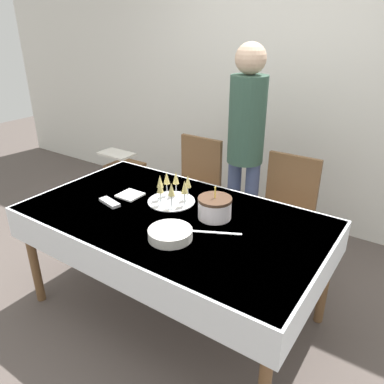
# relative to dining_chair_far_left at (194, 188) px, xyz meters

# --- Properties ---
(ground_plane) EXTENTS (12.00, 12.00, 0.00)m
(ground_plane) POSITION_rel_dining_chair_far_left_xyz_m (0.42, -0.86, -0.51)
(ground_plane) COLOR #564C47
(wall_back) EXTENTS (8.00, 0.05, 2.70)m
(wall_back) POSITION_rel_dining_chair_far_left_xyz_m (0.42, 0.89, 0.84)
(wall_back) COLOR silver
(wall_back) RESTS_ON ground_plane
(dining_table) EXTENTS (1.88, 1.08, 0.75)m
(dining_table) POSITION_rel_dining_chair_far_left_xyz_m (0.42, -0.86, 0.14)
(dining_table) COLOR white
(dining_table) RESTS_ON ground_plane
(dining_chair_far_left) EXTENTS (0.42, 0.42, 0.94)m
(dining_chair_far_left) POSITION_rel_dining_chair_far_left_xyz_m (0.00, 0.00, 0.00)
(dining_chair_far_left) COLOR brown
(dining_chair_far_left) RESTS_ON ground_plane
(dining_chair_far_right) EXTENTS (0.43, 0.43, 0.94)m
(dining_chair_far_right) POSITION_rel_dining_chair_far_left_xyz_m (0.83, -0.00, 0.00)
(dining_chair_far_right) COLOR brown
(dining_chair_far_right) RESTS_ON ground_plane
(birthday_cake) EXTENTS (0.21, 0.21, 0.21)m
(birthday_cake) POSITION_rel_dining_chair_far_left_xyz_m (0.65, -0.74, 0.31)
(birthday_cake) COLOR white
(birthday_cake) RESTS_ON dining_table
(champagne_tray) EXTENTS (0.31, 0.31, 0.18)m
(champagne_tray) POSITION_rel_dining_chair_far_left_xyz_m (0.31, -0.72, 0.33)
(champagne_tray) COLOR silver
(champagne_tray) RESTS_ON dining_table
(plate_stack_main) EXTENTS (0.25, 0.25, 0.06)m
(plate_stack_main) POSITION_rel_dining_chair_far_left_xyz_m (0.58, -1.09, 0.27)
(plate_stack_main) COLOR silver
(plate_stack_main) RESTS_ON dining_table
(cake_knife) EXTENTS (0.28, 0.15, 0.00)m
(cake_knife) POSITION_rel_dining_chair_far_left_xyz_m (0.75, -0.90, 0.24)
(cake_knife) COLOR silver
(cake_knife) RESTS_ON dining_table
(fork_pile) EXTENTS (0.18, 0.10, 0.02)m
(fork_pile) POSITION_rel_dining_chair_far_left_xyz_m (-0.01, -0.97, 0.25)
(fork_pile) COLOR silver
(fork_pile) RESTS_ON dining_table
(napkin_pile) EXTENTS (0.15, 0.15, 0.01)m
(napkin_pile) POSITION_rel_dining_chair_far_left_xyz_m (0.02, -0.81, 0.25)
(napkin_pile) COLOR white
(napkin_pile) RESTS_ON dining_table
(person_standing) EXTENTS (0.28, 0.28, 1.72)m
(person_standing) POSITION_rel_dining_chair_far_left_xyz_m (0.44, 0.06, 0.53)
(person_standing) COLOR #3F4C72
(person_standing) RESTS_ON ground_plane
(high_chair) EXTENTS (0.33, 0.35, 0.71)m
(high_chair) POSITION_rel_dining_chair_far_left_xyz_m (-0.82, -0.03, -0.03)
(high_chair) COLOR brown
(high_chair) RESTS_ON ground_plane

